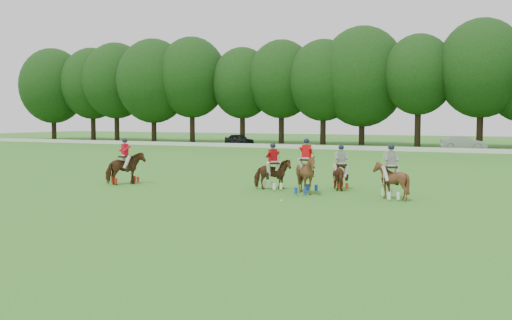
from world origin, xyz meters
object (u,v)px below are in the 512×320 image
at_px(car_left, 239,139).
at_px(polo_red_b, 273,173).
at_px(polo_red_a, 125,168).
at_px(polo_stripe_b, 391,180).
at_px(polo_red_c, 306,174).
at_px(polo_stripe_a, 341,174).
at_px(car_mid, 463,143).
at_px(polo_ball, 281,201).

height_order(car_left, polo_red_b, polo_red_b).
height_order(polo_red_a, polo_stripe_b, polo_red_a).
xyz_separation_m(polo_red_c, polo_stripe_a, (0.90, 2.17, -0.16)).
height_order(car_mid, polo_red_c, polo_red_c).
xyz_separation_m(polo_red_a, polo_stripe_b, (13.13, 0.45, -0.03)).
relative_size(polo_red_b, polo_ball, 24.06).
height_order(car_left, polo_ball, car_left).
relative_size(car_mid, polo_stripe_b, 1.99).
distance_m(car_left, polo_red_c, 44.87).
bearing_deg(polo_red_c, polo_ball, -92.15).
height_order(polo_red_b, polo_stripe_a, polo_red_b).
xyz_separation_m(car_mid, polo_red_b, (-4.73, -37.77, 0.02)).
bearing_deg(polo_ball, polo_red_c, 87.85).
height_order(car_mid, polo_red_a, polo_red_a).
xyz_separation_m(car_mid, polo_red_c, (-2.80, -38.53, 0.16)).
xyz_separation_m(polo_red_b, polo_stripe_b, (5.59, -0.74, 0.04)).
height_order(polo_red_a, polo_red_b, polo_red_a).
relative_size(polo_stripe_b, polo_ball, 25.00).
relative_size(car_mid, polo_ball, 49.62).
bearing_deg(polo_red_a, polo_ball, -12.84).
bearing_deg(polo_red_b, polo_stripe_b, -7.50).
relative_size(car_left, polo_ball, 44.42).
bearing_deg(polo_ball, car_left, 119.11).
bearing_deg(polo_stripe_a, polo_red_c, -112.57).
distance_m(car_mid, polo_stripe_a, 36.41).
height_order(car_left, polo_stripe_a, polo_stripe_a).
distance_m(polo_stripe_b, polo_ball, 4.62).
xyz_separation_m(car_left, car_mid, (25.78, 0.00, 0.05)).
height_order(car_left, polo_stripe_b, polo_stripe_b).
distance_m(polo_red_b, polo_red_c, 2.08).
height_order(polo_stripe_a, polo_stripe_b, polo_stripe_b).
bearing_deg(polo_red_b, car_mid, 82.87).
height_order(polo_stripe_a, polo_ball, polo_stripe_a).
relative_size(car_left, polo_stripe_b, 1.78).
relative_size(car_left, polo_red_c, 1.64).
bearing_deg(car_mid, polo_red_a, 149.29).
distance_m(car_mid, polo_red_c, 38.63).
distance_m(polo_red_b, polo_stripe_b, 5.63).
bearing_deg(polo_stripe_b, polo_red_c, -179.57).
bearing_deg(polo_red_a, polo_red_b, 8.92).
bearing_deg(car_left, polo_stripe_a, -127.89).
distance_m(polo_red_c, polo_stripe_b, 3.66).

